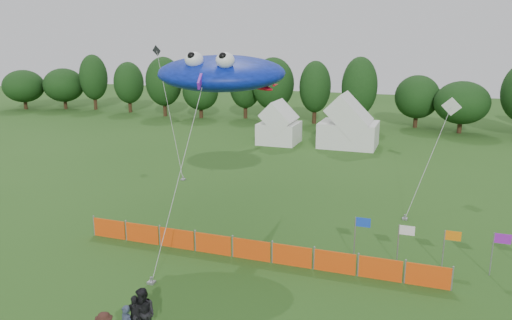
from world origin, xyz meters
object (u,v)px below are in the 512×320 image
(spectator_b, at_px, (144,314))
(stingray_kite, at_px, (226,73))
(tent_right, at_px, (349,126))
(barrier_fence, at_px, (251,250))
(tent_left, at_px, (279,126))
(spectator_d, at_px, (135,317))

(spectator_b, xyz_separation_m, stingray_kite, (-1.28, 10.69, 7.59))
(tent_right, xyz_separation_m, spectator_b, (-1.55, -33.97, -1.00))
(barrier_fence, bearing_deg, tent_left, 104.16)
(tent_right, height_order, spectator_d, tent_right)
(barrier_fence, height_order, spectator_b, spectator_b)
(tent_right, relative_size, stingray_kite, 0.35)
(tent_right, relative_size, barrier_fence, 0.31)
(tent_right, bearing_deg, barrier_fence, -90.42)
(stingray_kite, bearing_deg, spectator_b, -83.17)
(barrier_fence, distance_m, spectator_d, 7.54)
(spectator_b, height_order, spectator_d, spectator_b)
(tent_left, height_order, barrier_fence, tent_left)
(tent_left, distance_m, spectator_b, 33.63)
(tent_left, relative_size, barrier_fence, 0.21)
(tent_right, height_order, barrier_fence, tent_right)
(barrier_fence, relative_size, spectator_b, 9.38)
(tent_right, relative_size, spectator_d, 3.31)
(tent_left, xyz_separation_m, stingray_kite, (3.91, -22.54, 6.84))
(barrier_fence, relative_size, spectator_d, 10.82)
(spectator_b, bearing_deg, tent_left, 108.15)
(tent_right, height_order, spectator_b, tent_right)
(tent_left, height_order, spectator_b, tent_left)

